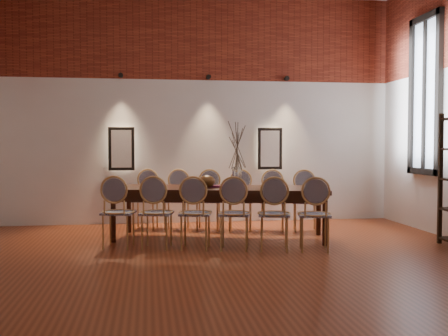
{
  "coord_description": "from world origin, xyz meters",
  "views": [
    {
      "loc": [
        -0.86,
        -5.68,
        1.37
      ],
      "look_at": [
        0.18,
        1.45,
        1.05
      ],
      "focal_mm": 42.0,
      "sensor_mm": 36.0,
      "label": 1
    }
  ],
  "objects": [
    {
      "name": "spot_fixture_mid",
      "position": [
        0.2,
        3.42,
        2.55
      ],
      "size": [
        0.08,
        0.1,
        0.08
      ],
      "primitive_type": "cylinder",
      "rotation": [
        1.57,
        0.0,
        0.0
      ],
      "color": "black",
      "rests_on": "wall_back"
    },
    {
      "name": "dining_table",
      "position": [
        0.18,
        1.85,
        0.38
      ],
      "size": [
        3.24,
        1.66,
        0.75
      ],
      "primitive_type": "cube",
      "rotation": [
        0.0,
        0.0,
        -0.23
      ],
      "color": "#35150A",
      "rests_on": "floor"
    },
    {
      "name": "chair_far_a",
      "position": [
        -0.9,
        2.89,
        0.47
      ],
      "size": [
        0.53,
        0.53,
        0.94
      ],
      "primitive_type": null,
      "rotation": [
        0.0,
        0.0,
        2.92
      ],
      "color": "tan",
      "rests_on": "floor"
    },
    {
      "name": "dried_branches",
      "position": [
        0.43,
        1.79,
        1.35
      ],
      "size": [
        0.5,
        0.5,
        0.7
      ],
      "primitive_type": null,
      "color": "#4B3C2B",
      "rests_on": "vase"
    },
    {
      "name": "wall_back",
      "position": [
        0.0,
        3.55,
        2.0
      ],
      "size": [
        7.0,
        0.1,
        4.0
      ],
      "primitive_type": "cube",
      "color": "silver",
      "rests_on": "ground"
    },
    {
      "name": "chair_near_f",
      "position": [
        1.27,
        0.8,
        0.47
      ],
      "size": [
        0.53,
        0.53,
        0.94
      ],
      "primitive_type": null,
      "rotation": [
        0.0,
        0.0,
        -0.23
      ],
      "color": "tan",
      "rests_on": "floor"
    },
    {
      "name": "vase",
      "position": [
        0.43,
        1.79,
        0.9
      ],
      "size": [
        0.14,
        0.14,
        0.3
      ],
      "primitive_type": "cylinder",
      "color": "silver",
      "rests_on": "dining_table"
    },
    {
      "name": "niche_right",
      "position": [
        1.3,
        3.45,
        1.3
      ],
      "size": [
        0.36,
        0.06,
        0.66
      ],
      "primitive_type": "cube",
      "color": "#FFEAC6",
      "rests_on": "wall_back"
    },
    {
      "name": "chair_near_c",
      "position": [
        -0.24,
        1.15,
        0.47
      ],
      "size": [
        0.53,
        0.53,
        0.94
      ],
      "primitive_type": null,
      "rotation": [
        0.0,
        0.0,
        -0.23
      ],
      "color": "tan",
      "rests_on": "floor"
    },
    {
      "name": "chair_near_a",
      "position": [
        -1.25,
        1.38,
        0.47
      ],
      "size": [
        0.53,
        0.53,
        0.94
      ],
      "primitive_type": null,
      "rotation": [
        0.0,
        0.0,
        -0.23
      ],
      "color": "tan",
      "rests_on": "floor"
    },
    {
      "name": "chair_near_e",
      "position": [
        0.76,
        0.92,
        0.47
      ],
      "size": [
        0.53,
        0.53,
        0.94
      ],
      "primitive_type": null,
      "rotation": [
        0.0,
        0.0,
        -0.23
      ],
      "color": "tan",
      "rests_on": "floor"
    },
    {
      "name": "window_mullion",
      "position": [
        3.44,
        2.0,
        2.15
      ],
      "size": [
        0.06,
        0.06,
        2.4
      ],
      "primitive_type": "cube",
      "color": "black",
      "rests_on": "wall_right"
    },
    {
      "name": "window_glass",
      "position": [
        3.46,
        2.0,
        2.15
      ],
      "size": [
        0.02,
        0.78,
        2.38
      ],
      "primitive_type": "cube",
      "color": "silver",
      "rests_on": "wall_right"
    },
    {
      "name": "chair_far_f",
      "position": [
        1.62,
        2.32,
        0.47
      ],
      "size": [
        0.53,
        0.53,
        0.94
      ],
      "primitive_type": null,
      "rotation": [
        0.0,
        0.0,
        2.92
      ],
      "color": "tan",
      "rests_on": "floor"
    },
    {
      "name": "brick_band_back",
      "position": [
        0.0,
        3.48,
        3.25
      ],
      "size": [
        7.0,
        0.02,
        1.5
      ],
      "primitive_type": "cube",
      "color": "maroon",
      "rests_on": "ground"
    },
    {
      "name": "chair_near_b",
      "position": [
        -0.74,
        1.26,
        0.47
      ],
      "size": [
        0.53,
        0.53,
        0.94
      ],
      "primitive_type": null,
      "rotation": [
        0.0,
        0.0,
        -0.23
      ],
      "color": "tan",
      "rests_on": "floor"
    },
    {
      "name": "chair_far_d",
      "position": [
        0.61,
        2.55,
        0.47
      ],
      "size": [
        0.53,
        0.53,
        0.94
      ],
      "primitive_type": null,
      "rotation": [
        0.0,
        0.0,
        2.92
      ],
      "color": "tan",
      "rests_on": "floor"
    },
    {
      "name": "window_frame",
      "position": [
        3.44,
        2.0,
        2.15
      ],
      "size": [
        0.08,
        0.9,
        2.5
      ],
      "primitive_type": "cube",
      "color": "black",
      "rests_on": "wall_right"
    },
    {
      "name": "spot_fixture_left",
      "position": [
        -1.3,
        3.42,
        2.55
      ],
      "size": [
        0.08,
        0.1,
        0.08
      ],
      "primitive_type": "cylinder",
      "rotation": [
        1.57,
        0.0,
        0.0
      ],
      "color": "black",
      "rests_on": "wall_back"
    },
    {
      "name": "chair_near_d",
      "position": [
        0.26,
        1.03,
        0.47
      ],
      "size": [
        0.53,
        0.53,
        0.94
      ],
      "primitive_type": null,
      "rotation": [
        0.0,
        0.0,
        -0.23
      ],
      "color": "tan",
      "rests_on": "floor"
    },
    {
      "name": "floor",
      "position": [
        0.0,
        0.0,
        -0.01
      ],
      "size": [
        7.0,
        7.0,
        0.02
      ],
      "primitive_type": "cube",
      "color": "brown",
      "rests_on": "ground"
    },
    {
      "name": "chair_far_b",
      "position": [
        -0.4,
        2.78,
        0.47
      ],
      "size": [
        0.53,
        0.53,
        0.94
      ],
      "primitive_type": null,
      "rotation": [
        0.0,
        0.0,
        2.92
      ],
      "color": "tan",
      "rests_on": "floor"
    },
    {
      "name": "chair_far_e",
      "position": [
        1.11,
        2.43,
        0.47
      ],
      "size": [
        0.53,
        0.53,
        0.94
      ],
      "primitive_type": null,
      "rotation": [
        0.0,
        0.0,
        2.92
      ],
      "color": "tan",
      "rests_on": "floor"
    },
    {
      "name": "chair_far_c",
      "position": [
        0.11,
        2.66,
        0.47
      ],
      "size": [
        0.53,
        0.53,
        0.94
      ],
      "primitive_type": null,
      "rotation": [
        0.0,
        0.0,
        2.92
      ],
      "color": "tan",
      "rests_on": "floor"
    },
    {
      "name": "spot_fixture_right",
      "position": [
        1.6,
        3.42,
        2.55
      ],
      "size": [
        0.08,
        0.1,
        0.08
      ],
      "primitive_type": "cylinder",
      "rotation": [
        1.57,
        0.0,
        0.0
      ],
      "color": "black",
      "rests_on": "wall_back"
    },
    {
      "name": "bowl",
      "position": [
        -0.01,
        1.84,
        0.84
      ],
      "size": [
        0.24,
        0.24,
        0.18
      ],
      "primitive_type": "ellipsoid",
      "color": "brown",
      "rests_on": "dining_table"
    },
    {
      "name": "book",
      "position": [
        0.12,
        1.88,
        0.77
      ],
      "size": [
        0.29,
        0.23,
        0.03
      ],
      "primitive_type": "cube",
      "rotation": [
        0.0,
        0.0,
        -0.23
      ],
      "color": "#7B2349",
      "rests_on": "dining_table"
    },
    {
      "name": "niche_left",
      "position": [
        -1.3,
        3.45,
        1.3
      ],
      "size": [
        0.36,
        0.06,
        0.66
      ],
      "primitive_type": "cube",
      "color": "#FFEAC6",
      "rests_on": "wall_back"
    }
  ]
}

